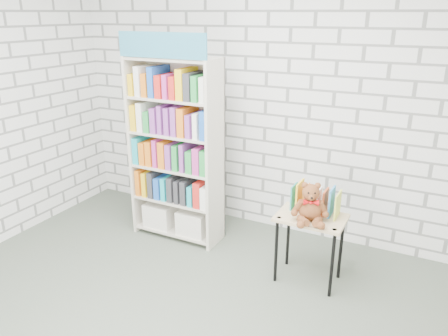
% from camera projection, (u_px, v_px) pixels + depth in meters
% --- Properties ---
extents(ground, '(4.50, 4.50, 0.00)m').
position_uv_depth(ground, '(161.00, 330.00, 3.28)').
color(ground, '#4B5447').
rests_on(ground, ground).
extents(room_shell, '(4.52, 4.02, 2.81)m').
position_uv_depth(room_shell, '(147.00, 94.00, 2.68)').
color(room_shell, silver).
rests_on(room_shell, ground).
extents(bookshelf, '(0.93, 0.36, 2.09)m').
position_uv_depth(bookshelf, '(176.00, 149.00, 4.39)').
color(bookshelf, beige).
rests_on(bookshelf, ground).
extents(display_table, '(0.58, 0.40, 0.62)m').
position_uv_depth(display_table, '(310.00, 225.00, 3.74)').
color(display_table, tan).
rests_on(display_table, ground).
extents(table_books, '(0.40, 0.18, 0.24)m').
position_uv_depth(table_books, '(315.00, 199.00, 3.74)').
color(table_books, teal).
rests_on(table_books, display_table).
extents(teddy_bear, '(0.31, 0.30, 0.33)m').
position_uv_depth(teddy_bear, '(310.00, 206.00, 3.58)').
color(teddy_bear, brown).
rests_on(teddy_bear, display_table).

